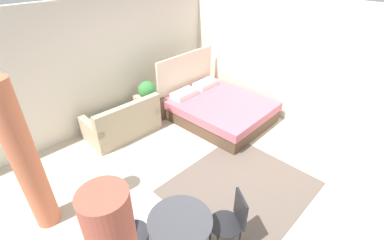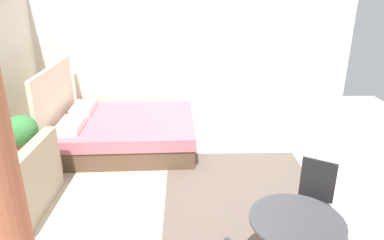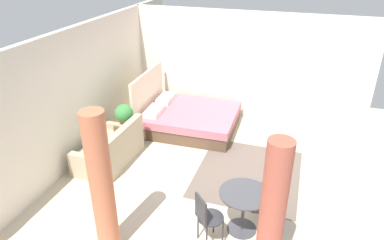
{
  "view_description": "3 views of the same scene",
  "coord_description": "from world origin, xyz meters",
  "px_view_note": "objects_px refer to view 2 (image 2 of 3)",
  "views": [
    {
      "loc": [
        -2.76,
        -2.24,
        3.29
      ],
      "look_at": [
        0.07,
        0.56,
        0.82
      ],
      "focal_mm": 25.41,
      "sensor_mm": 36.0,
      "label": 1
    },
    {
      "loc": [
        -3.7,
        0.17,
        2.43
      ],
      "look_at": [
        0.57,
        0.06,
        0.79
      ],
      "focal_mm": 32.61,
      "sensor_mm": 36.0,
      "label": 2
    },
    {
      "loc": [
        -5.57,
        -1.27,
        3.97
      ],
      "look_at": [
        0.33,
        0.66,
        0.84
      ],
      "focal_mm": 32.89,
      "sensor_mm": 36.0,
      "label": 3
    }
  ],
  "objects_px": {
    "vase": "(34,135)",
    "cafe_chair_near_couch": "(314,197)",
    "potted_plant": "(22,131)",
    "couch": "(5,198)",
    "nightstand": "(33,164)",
    "bed": "(121,130)"
  },
  "relations": [
    {
      "from": "potted_plant",
      "to": "vase",
      "type": "relative_size",
      "value": 2.09
    },
    {
      "from": "potted_plant",
      "to": "cafe_chair_near_couch",
      "type": "relative_size",
      "value": 0.52
    },
    {
      "from": "cafe_chair_near_couch",
      "to": "potted_plant",
      "type": "bearing_deg",
      "value": 69.64
    },
    {
      "from": "bed",
      "to": "couch",
      "type": "height_order",
      "value": "bed"
    },
    {
      "from": "couch",
      "to": "nightstand",
      "type": "relative_size",
      "value": 2.69
    },
    {
      "from": "nightstand",
      "to": "vase",
      "type": "bearing_deg",
      "value": -10.28
    },
    {
      "from": "couch",
      "to": "nightstand",
      "type": "xyz_separation_m",
      "value": [
        0.81,
        0.02,
        -0.02
      ]
    },
    {
      "from": "bed",
      "to": "couch",
      "type": "bearing_deg",
      "value": 152.86
    },
    {
      "from": "potted_plant",
      "to": "vase",
      "type": "bearing_deg",
      "value": -9.46
    },
    {
      "from": "bed",
      "to": "couch",
      "type": "distance_m",
      "value": 2.1
    },
    {
      "from": "couch",
      "to": "bed",
      "type": "bearing_deg",
      "value": -27.14
    },
    {
      "from": "vase",
      "to": "potted_plant",
      "type": "bearing_deg",
      "value": 170.54
    },
    {
      "from": "vase",
      "to": "couch",
      "type": "bearing_deg",
      "value": 179.87
    },
    {
      "from": "potted_plant",
      "to": "cafe_chair_near_couch",
      "type": "distance_m",
      "value": 3.46
    },
    {
      "from": "potted_plant",
      "to": "nightstand",
      "type": "bearing_deg",
      "value": -8.46
    },
    {
      "from": "vase",
      "to": "cafe_chair_near_couch",
      "type": "height_order",
      "value": "cafe_chair_near_couch"
    },
    {
      "from": "couch",
      "to": "cafe_chair_near_couch",
      "type": "relative_size",
      "value": 1.64
    },
    {
      "from": "nightstand",
      "to": "couch",
      "type": "bearing_deg",
      "value": -178.61
    },
    {
      "from": "nightstand",
      "to": "potted_plant",
      "type": "xyz_separation_m",
      "value": [
        -0.1,
        0.01,
        0.51
      ]
    },
    {
      "from": "couch",
      "to": "nightstand",
      "type": "distance_m",
      "value": 0.81
    },
    {
      "from": "nightstand",
      "to": "potted_plant",
      "type": "distance_m",
      "value": 0.52
    },
    {
      "from": "bed",
      "to": "nightstand",
      "type": "height_order",
      "value": "bed"
    }
  ]
}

